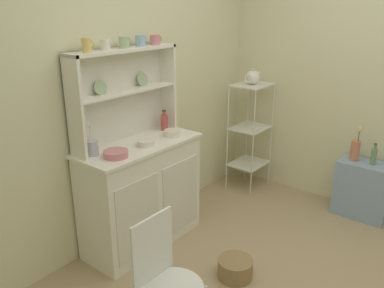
% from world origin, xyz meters
% --- Properties ---
extents(wall_back, '(3.84, 0.05, 2.50)m').
position_xyz_m(wall_back, '(0.00, 1.62, 1.25)').
color(wall_back, beige).
rests_on(wall_back, ground).
extents(hutch_cabinet, '(1.04, 0.45, 0.88)m').
position_xyz_m(hutch_cabinet, '(-0.18, 1.37, 0.45)').
color(hutch_cabinet, white).
rests_on(hutch_cabinet, ground).
extents(hutch_shelf_unit, '(0.97, 0.18, 0.73)m').
position_xyz_m(hutch_shelf_unit, '(-0.18, 1.53, 1.30)').
color(hutch_shelf_unit, silver).
rests_on(hutch_shelf_unit, hutch_cabinet).
extents(bakers_rack, '(0.41, 0.33, 1.14)m').
position_xyz_m(bakers_rack, '(1.32, 1.25, 0.70)').
color(bakers_rack, silver).
rests_on(bakers_rack, ground).
extents(side_shelf_blue, '(0.28, 0.48, 0.54)m').
position_xyz_m(side_shelf_blue, '(1.44, 0.07, 0.27)').
color(side_shelf_blue, '#849EBC').
rests_on(side_shelf_blue, ground).
extents(wire_chair, '(0.36, 0.36, 0.85)m').
position_xyz_m(wire_chair, '(-0.89, 0.47, 0.52)').
color(wire_chair, white).
rests_on(wire_chair, ground).
extents(floor_basket, '(0.26, 0.26, 0.15)m').
position_xyz_m(floor_basket, '(-0.08, 0.50, 0.07)').
color(floor_basket, '#93754C').
rests_on(floor_basket, ground).
extents(cup_gold_0, '(0.08, 0.06, 0.09)m').
position_xyz_m(cup_gold_0, '(-0.50, 1.49, 1.66)').
color(cup_gold_0, '#DBB760').
rests_on(cup_gold_0, hutch_shelf_unit).
extents(cup_cream_1, '(0.08, 0.07, 0.08)m').
position_xyz_m(cup_cream_1, '(-0.34, 1.49, 1.65)').
color(cup_cream_1, silver).
rests_on(cup_cream_1, hutch_shelf_unit).
extents(cup_sage_2, '(0.09, 0.08, 0.08)m').
position_xyz_m(cup_sage_2, '(-0.17, 1.49, 1.65)').
color(cup_sage_2, '#9EB78E').
rests_on(cup_sage_2, hutch_shelf_unit).
extents(cup_sky_3, '(0.09, 0.08, 0.08)m').
position_xyz_m(cup_sky_3, '(0.00, 1.49, 1.65)').
color(cup_sky_3, '#8EB2D1').
rests_on(cup_sky_3, hutch_shelf_unit).
extents(cup_rose_4, '(0.10, 0.08, 0.08)m').
position_xyz_m(cup_rose_4, '(0.16, 1.49, 1.65)').
color(cup_rose_4, '#D17A84').
rests_on(cup_rose_4, hutch_shelf_unit).
extents(bowl_mixing_large, '(0.18, 0.18, 0.05)m').
position_xyz_m(bowl_mixing_large, '(-0.48, 1.29, 0.91)').
color(bowl_mixing_large, '#D17A84').
rests_on(bowl_mixing_large, hutch_cabinet).
extents(bowl_floral_medium, '(0.14, 0.14, 0.05)m').
position_xyz_m(bowl_floral_medium, '(-0.18, 1.29, 0.91)').
color(bowl_floral_medium, silver).
rests_on(bowl_floral_medium, hutch_cabinet).
extents(bowl_cream_small, '(0.14, 0.14, 0.05)m').
position_xyz_m(bowl_cream_small, '(0.13, 1.29, 0.91)').
color(bowl_cream_small, silver).
rests_on(bowl_cream_small, hutch_cabinet).
extents(jam_bottle, '(0.06, 0.06, 0.18)m').
position_xyz_m(jam_bottle, '(0.21, 1.45, 0.96)').
color(jam_bottle, '#B74C47').
rests_on(jam_bottle, hutch_cabinet).
extents(utensil_jar, '(0.08, 0.08, 0.24)m').
position_xyz_m(utensil_jar, '(-0.56, 1.45, 0.94)').
color(utensil_jar, '#B2B7C6').
rests_on(utensil_jar, hutch_cabinet).
extents(porcelain_teapot, '(0.23, 0.14, 0.16)m').
position_xyz_m(porcelain_teapot, '(1.32, 1.25, 1.21)').
color(porcelain_teapot, white).
rests_on(porcelain_teapot, bakers_rack).
extents(flower_vase, '(0.08, 0.08, 0.33)m').
position_xyz_m(flower_vase, '(1.44, 0.19, 0.65)').
color(flower_vase, '#C67556').
rests_on(flower_vase, side_shelf_blue).
extents(oil_bottle, '(0.05, 0.05, 0.20)m').
position_xyz_m(oil_bottle, '(1.44, 0.03, 0.62)').
color(oil_bottle, '#6B8C60').
rests_on(oil_bottle, side_shelf_blue).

